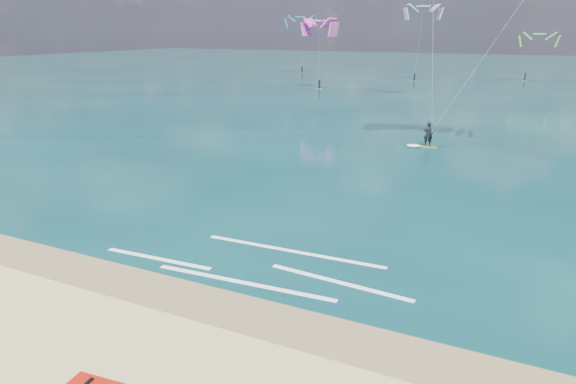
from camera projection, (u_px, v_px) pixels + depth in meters
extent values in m
plane|color=tan|center=(423.00, 127.00, 49.71)|extent=(320.00, 320.00, 0.00)
cube|color=olive|center=(203.00, 301.00, 17.95)|extent=(320.00, 2.40, 0.01)
cube|color=#092B31|center=(488.00, 76.00, 104.63)|extent=(320.00, 200.00, 0.04)
cube|color=gold|center=(427.00, 147.00, 41.26)|extent=(1.56, 0.91, 0.07)
imported|color=black|center=(428.00, 134.00, 40.95)|extent=(0.81, 0.64, 1.97)
cylinder|color=black|center=(432.00, 132.00, 40.45)|extent=(0.58, 0.23, 0.04)
cube|color=white|center=(339.00, 282.00, 19.18)|extent=(5.76, 0.65, 0.01)
cube|color=white|center=(243.00, 282.00, 19.17)|extent=(7.31, 0.71, 0.01)
cube|color=white|center=(293.00, 251.00, 21.87)|extent=(8.13, 0.53, 0.01)
cube|color=white|center=(158.00, 259.00, 21.16)|extent=(5.03, 0.51, 0.01)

